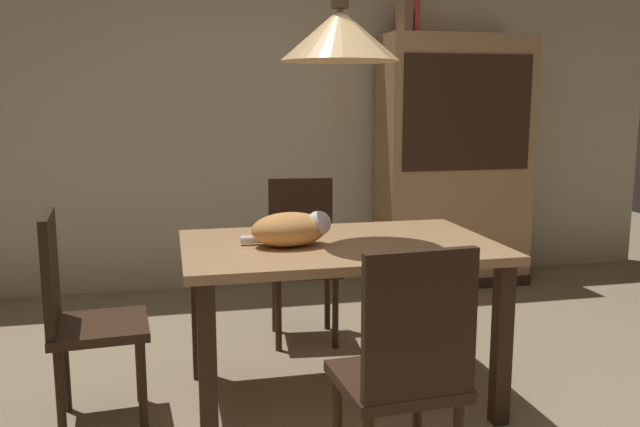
% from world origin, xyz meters
% --- Properties ---
extents(back_wall, '(6.40, 0.10, 2.90)m').
position_xyz_m(back_wall, '(0.00, 2.65, 1.45)').
color(back_wall, beige).
rests_on(back_wall, ground).
extents(dining_table, '(1.40, 0.90, 0.75)m').
position_xyz_m(dining_table, '(0.07, 0.55, 0.65)').
color(dining_table, tan).
rests_on(dining_table, ground).
extents(chair_far_back, '(0.44, 0.44, 0.93)m').
position_xyz_m(chair_far_back, '(0.08, 1.43, 0.51)').
color(chair_far_back, '#382316').
rests_on(chair_far_back, ground).
extents(chair_near_front, '(0.43, 0.43, 0.93)m').
position_xyz_m(chair_near_front, '(0.07, -0.33, 0.51)').
color(chair_near_front, '#382316').
rests_on(chair_near_front, ground).
extents(chair_left_side, '(0.43, 0.43, 0.93)m').
position_xyz_m(chair_left_side, '(-1.06, 0.54, 0.51)').
color(chair_left_side, '#382316').
rests_on(chair_left_side, ground).
extents(cat_sleeping, '(0.39, 0.26, 0.16)m').
position_xyz_m(cat_sleeping, '(-0.15, 0.52, 0.83)').
color(cat_sleeping, '#E59951').
rests_on(cat_sleeping, dining_table).
extents(pendant_lamp, '(0.52, 0.52, 1.30)m').
position_xyz_m(pendant_lamp, '(0.07, 0.55, 1.66)').
color(pendant_lamp, '#E5B775').
extents(hutch_bookcase, '(1.12, 0.45, 1.85)m').
position_xyz_m(hutch_bookcase, '(1.41, 2.32, 0.89)').
color(hutch_bookcase, tan).
rests_on(hutch_bookcase, ground).
extents(book_brown_thick, '(0.06, 0.24, 0.22)m').
position_xyz_m(book_brown_thick, '(0.99, 2.32, 1.96)').
color(book_brown_thick, brown).
rests_on(book_brown_thick, hutch_bookcase).
extents(book_red_tall, '(0.04, 0.22, 0.28)m').
position_xyz_m(book_red_tall, '(1.06, 2.32, 1.99)').
color(book_red_tall, '#B73833').
rests_on(book_red_tall, hutch_bookcase).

